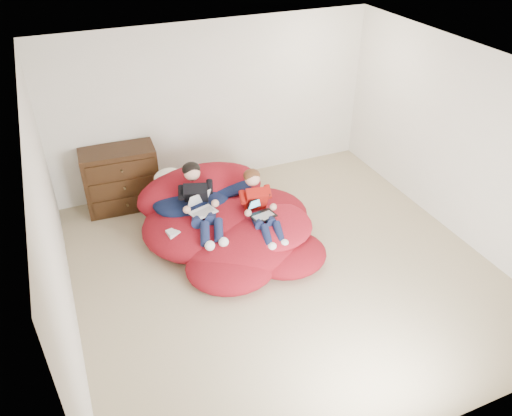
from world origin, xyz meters
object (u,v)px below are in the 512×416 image
(older_boy, at_px, (199,199))
(laptop_black, at_px, (261,210))
(beanbag_pile, at_px, (228,223))
(younger_boy, at_px, (259,204))
(dresser, at_px, (121,179))
(laptop_white, at_px, (201,206))

(older_boy, relative_size, laptop_black, 3.00)
(older_boy, bearing_deg, beanbag_pile, -8.90)
(beanbag_pile, height_order, laptop_black, beanbag_pile)
(laptop_black, bearing_deg, younger_boy, 90.00)
(dresser, height_order, younger_boy, younger_boy)
(beanbag_pile, distance_m, laptop_black, 0.55)
(older_boy, bearing_deg, dresser, 121.22)
(dresser, distance_m, older_boy, 1.54)
(dresser, relative_size, laptop_black, 2.90)
(younger_boy, height_order, laptop_white, younger_boy)
(dresser, xyz_separation_m, older_boy, (0.79, -1.30, 0.22))
(beanbag_pile, xyz_separation_m, laptop_white, (-0.35, -0.02, 0.37))
(laptop_white, distance_m, laptop_black, 0.76)
(dresser, height_order, older_boy, older_boy)
(beanbag_pile, distance_m, laptop_white, 0.51)
(beanbag_pile, height_order, laptop_white, beanbag_pile)
(older_boy, bearing_deg, younger_boy, -23.18)
(beanbag_pile, bearing_deg, older_boy, 171.10)
(older_boy, xyz_separation_m, laptop_white, (-0.00, -0.07, -0.06))
(beanbag_pile, xyz_separation_m, older_boy, (-0.35, 0.06, 0.43))
(older_boy, distance_m, laptop_white, 0.10)
(laptop_white, bearing_deg, younger_boy, -17.95)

